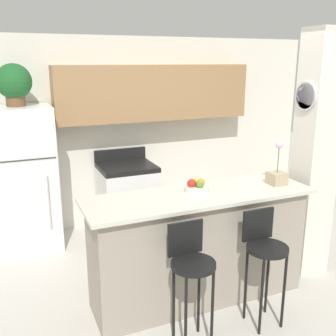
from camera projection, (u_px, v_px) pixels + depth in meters
ground_plane at (198, 296)px, 3.86m from camera, size 14.00×14.00×0.00m
wall_back at (139, 116)px, 5.36m from camera, size 5.60×0.38×2.55m
pillar_right at (315, 156)px, 4.07m from camera, size 0.38×0.32×2.55m
counter_bar at (199, 246)px, 3.71m from camera, size 2.14×0.66×1.07m
refrigerator at (24, 180)px, 4.67m from camera, size 0.75×0.66×1.74m
stove_range at (128, 197)px, 5.28m from camera, size 0.72×0.64×1.07m
bar_stool_left at (191, 266)px, 3.07m from camera, size 0.35×0.35×1.02m
bar_stool_right at (264, 250)px, 3.33m from camera, size 0.35×0.35×1.02m
potted_plant_on_fridge at (14, 83)px, 4.38m from camera, size 0.40×0.40×0.48m
orchid_vase at (277, 175)px, 3.82m from camera, size 0.16×0.16×0.43m
fruit_bowl at (196, 186)px, 3.64m from camera, size 0.23×0.23×0.12m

